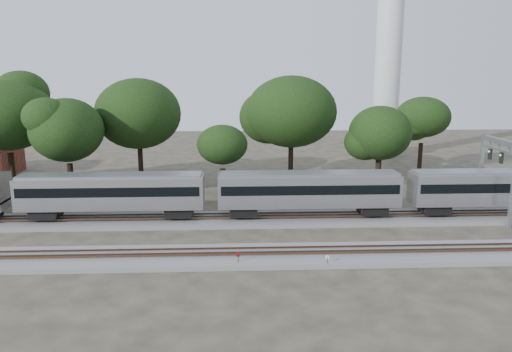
{
  "coord_description": "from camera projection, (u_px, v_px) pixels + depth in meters",
  "views": [
    {
      "loc": [
        0.37,
        -42.06,
        15.14
      ],
      "look_at": [
        2.44,
        5.0,
        4.9
      ],
      "focal_mm": 35.0,
      "sensor_mm": 36.0,
      "label": 1
    }
  ],
  "objects": [
    {
      "name": "signal_gantry",
      "position": [
        498.0,
        161.0,
        49.99
      ],
      "size": [
        0.57,
        6.78,
        8.25
      ],
      "color": "gray",
      "rests_on": "ground"
    },
    {
      "name": "switch_stand_red",
      "position": [
        238.0,
        258.0,
        38.67
      ],
      "size": [
        0.35,
        0.16,
        1.15
      ],
      "rotation": [
        0.0,
        0.0,
        0.37
      ],
      "color": "#512D19",
      "rests_on": "ground"
    },
    {
      "name": "tree_2",
      "position": [
        67.0,
        130.0,
        55.74
      ],
      "size": [
        8.47,
        8.47,
        11.94
      ],
      "color": "black",
      "rests_on": "ground"
    },
    {
      "name": "track_near",
      "position": [
        231.0,
        256.0,
        40.32
      ],
      "size": [
        160.0,
        5.0,
        0.73
      ],
      "color": "slate",
      "rests_on": "ground"
    },
    {
      "name": "tree_5",
      "position": [
        291.0,
        112.0,
        64.07
      ],
      "size": [
        9.78,
        9.78,
        13.79
      ],
      "color": "black",
      "rests_on": "ground"
    },
    {
      "name": "tree_6",
      "position": [
        380.0,
        133.0,
        61.89
      ],
      "size": [
        7.35,
        7.35,
        10.36
      ],
      "color": "black",
      "rests_on": "ground"
    },
    {
      "name": "train",
      "position": [
        406.0,
        188.0,
        50.17
      ],
      "size": [
        113.26,
        3.24,
        4.77
      ],
      "color": "#B5B7BD",
      "rests_on": "ground"
    },
    {
      "name": "track_far",
      "position": [
        231.0,
        220.0,
        50.08
      ],
      "size": [
        160.0,
        5.0,
        0.73
      ],
      "color": "slate",
      "rests_on": "ground"
    },
    {
      "name": "tree_4",
      "position": [
        222.0,
        145.0,
        58.69
      ],
      "size": [
        6.39,
        6.39,
        9.0
      ],
      "color": "black",
      "rests_on": "ground"
    },
    {
      "name": "ground",
      "position": [
        231.0,
        242.0,
        44.26
      ],
      "size": [
        160.0,
        160.0,
        0.0
      ],
      "primitive_type": "plane",
      "color": "#383328",
      "rests_on": "ground"
    },
    {
      "name": "switch_stand_white",
      "position": [
        327.0,
        260.0,
        38.42
      ],
      "size": [
        0.33,
        0.1,
        1.03
      ],
      "rotation": [
        0.0,
        0.0,
        -0.22
      ],
      "color": "#512D19",
      "rests_on": "ground"
    },
    {
      "name": "tree_3",
      "position": [
        138.0,
        114.0,
        62.65
      ],
      "size": [
        9.66,
        9.66,
        13.62
      ],
      "color": "black",
      "rests_on": "ground"
    },
    {
      "name": "switch_lever",
      "position": [
        294.0,
        263.0,
        39.13
      ],
      "size": [
        0.56,
        0.41,
        0.3
      ],
      "primitive_type": "cube",
      "rotation": [
        0.0,
        0.0,
        -0.23
      ],
      "color": "#512D19",
      "rests_on": "ground"
    },
    {
      "name": "tree_7",
      "position": [
        423.0,
        117.0,
        71.78
      ],
      "size": [
        8.33,
        8.33,
        11.74
      ],
      "color": "black",
      "rests_on": "ground"
    },
    {
      "name": "tree_1",
      "position": [
        6.0,
        116.0,
        58.35
      ],
      "size": [
        9.84,
        9.84,
        13.88
      ],
      "color": "black",
      "rests_on": "ground"
    }
  ]
}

